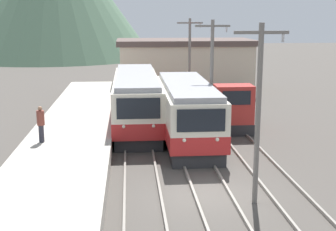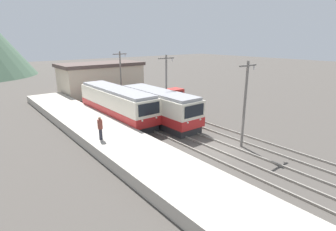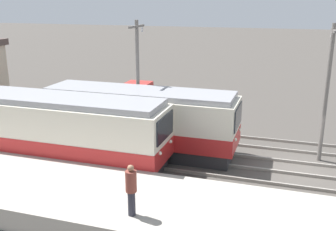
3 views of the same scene
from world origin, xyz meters
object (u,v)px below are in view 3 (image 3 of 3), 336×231
Objects in this scene: commuter_train_left at (47,131)px; shunting_locomotive at (116,111)px; person_on_platform at (131,188)px; catenary_mast_near at (327,89)px; catenary_mast_mid at (138,77)px; commuter_train_center at (139,123)px.

commuter_train_left is 2.61× the size of shunting_locomotive.
shunting_locomotive is at bearing 27.32° from person_on_platform.
catenary_mast_near reaches higher than shunting_locomotive.
person_on_platform is (-4.87, -6.55, 0.26)m from commuter_train_left.
catenary_mast_near is at bearing -35.13° from person_on_platform.
commuter_train_left is 8.17m from person_on_platform.
catenary_mast_mid is (-1.49, -2.11, 2.54)m from shunting_locomotive.
shunting_locomotive is at bearing -10.19° from commuter_train_left.
commuter_train_left is at bearing 126.40° from commuter_train_center.
commuter_train_center is 8.15m from person_on_platform.
shunting_locomotive is 2.59× the size of person_on_platform.
shunting_locomotive is (5.80, -1.04, -0.40)m from commuter_train_left.
commuter_train_left is at bearing 108.32° from catenary_mast_near.
commuter_train_left reaches higher than shunting_locomotive.
commuter_train_left is 5.91m from shunting_locomotive.
catenary_mast_near is (1.51, -9.21, 2.16)m from commuter_train_center.
catenary_mast_near is at bearing -71.68° from commuter_train_left.
catenary_mast_mid is 9.97m from person_on_platform.
commuter_train_left reaches higher than commuter_train_center.
person_on_platform is at bearing -126.61° from commuter_train_left.
shunting_locomotive is at bearing 82.89° from catenary_mast_near.
commuter_train_left is at bearing 143.83° from catenary_mast_mid.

